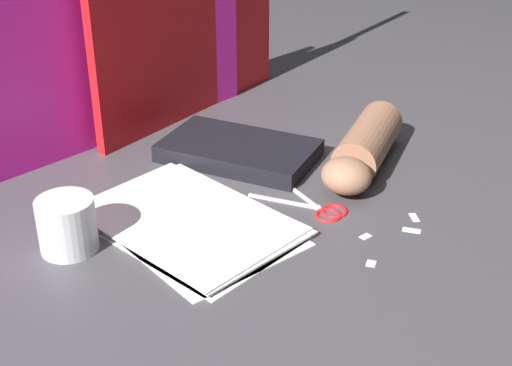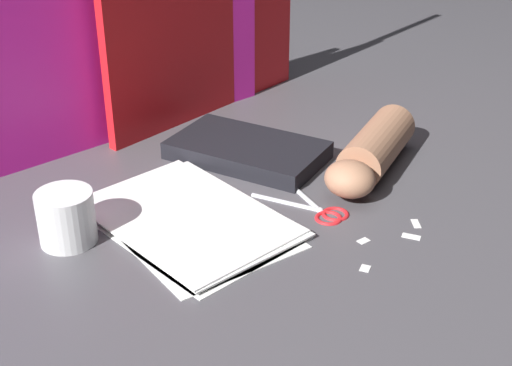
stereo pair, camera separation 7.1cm
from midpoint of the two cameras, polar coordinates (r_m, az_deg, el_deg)
ground_plane at (r=1.10m, az=-1.85°, el=-3.16°), size 6.00×6.00×0.00m
backdrop_panel_center at (r=1.32m, az=-11.27°, el=11.75°), size 0.74×0.05×0.43m
paper_stack at (r=1.10m, az=-3.54°, el=-2.98°), size 0.24×0.34×0.01m
book_closed at (r=1.29m, az=0.88°, el=2.61°), size 0.25×0.31×0.03m
scissors at (r=1.14m, az=6.58°, el=-1.92°), size 0.10×0.17×0.01m
hand_forearm at (r=1.25m, az=10.84°, el=2.39°), size 0.29×0.19×0.08m
paper_scrap_near at (r=1.07m, az=10.49°, el=-4.59°), size 0.02×0.01×0.00m
paper_scrap_mid at (r=1.10m, az=14.15°, el=-4.20°), size 0.02×0.03×0.00m
paper_scrap_far at (r=1.13m, az=14.45°, el=-3.18°), size 0.02×0.03×0.00m
paper_scrap_side at (r=1.01m, az=10.73°, el=-6.74°), size 0.02×0.02×0.00m
mug at (r=1.06m, az=-13.10°, el=-2.74°), size 0.08×0.08×0.08m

